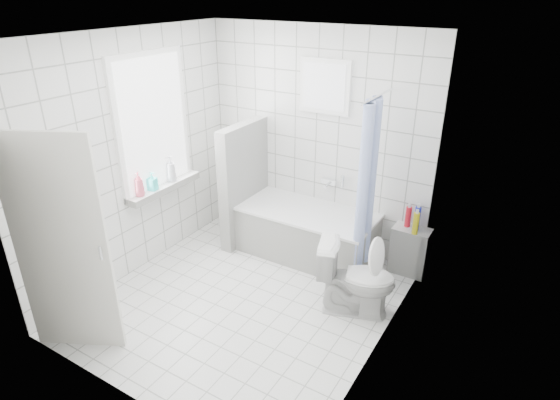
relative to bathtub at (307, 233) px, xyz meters
The scene contains 19 objects.
ground 1.17m from the bathtub, 95.68° to the right, with size 3.00×3.00×0.00m, color white.
ceiling 2.57m from the bathtub, 95.68° to the right, with size 3.00×3.00×0.00m, color white.
wall_back 1.08m from the bathtub, 106.62° to the left, with size 2.80×0.02×2.60m, color white.
wall_front 2.81m from the bathtub, 92.44° to the right, with size 2.80×0.02×2.60m, color white.
wall_left 2.14m from the bathtub, 143.35° to the right, with size 0.02×3.00×2.60m, color white.
wall_right 1.99m from the bathtub, 41.13° to the right, with size 0.02×3.00×2.60m, color white.
window_left 2.13m from the bathtub, 150.65° to the right, with size 0.01×0.90×1.40m, color white.
window_back 1.69m from the bathtub, 92.07° to the left, with size 0.50×0.01×0.50m, color white.
window_sill 1.74m from the bathtub, 149.88° to the right, with size 0.18×1.02×0.08m, color white.
door 2.72m from the bathtub, 112.56° to the right, with size 0.04×0.80×2.00m, color silver.
bathtub is the anchor object (origin of this frame).
partition_wall 0.98m from the bathtub, behind, with size 0.15×0.85×1.50m, color white.
tiled_ledge 1.19m from the bathtub, 12.39° to the left, with size 0.40×0.24×0.55m, color white.
toilet 1.16m from the bathtub, 37.47° to the right, with size 0.42×0.74×0.76m, color white.
curtain_rod 1.86m from the bathtub, ahead, with size 0.02×0.02×0.80m, color silver.
shower_curtain 1.10m from the bathtub, 11.91° to the right, with size 0.14×0.48×1.78m, color #435DC4, non-canonical shape.
tub_faucet 0.66m from the bathtub, 73.38° to the left, with size 0.18×0.06×0.06m, color silver.
sill_bottles 1.85m from the bathtub, 146.66° to the right, with size 0.14×0.62×0.30m.
ledge_bottles 1.25m from the bathtub, 11.32° to the left, with size 0.18×0.19×0.27m.
Camera 1 is at (2.36, -3.20, 2.99)m, focal length 30.00 mm.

